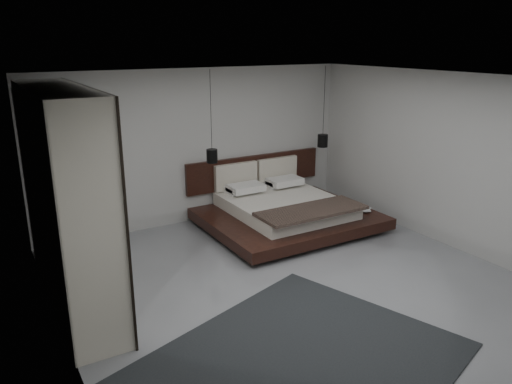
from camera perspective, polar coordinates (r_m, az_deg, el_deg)
floor at (r=7.17m, az=3.86°, el=-10.11°), size 6.00×6.00×0.00m
ceiling at (r=6.40m, az=4.37°, el=12.79°), size 6.00×6.00×0.00m
wall_back at (r=9.21m, az=-6.57°, el=5.20°), size 6.00×0.00×6.00m
wall_front at (r=4.67m, az=25.65°, el=-8.33°), size 6.00×0.00×6.00m
wall_left at (r=5.60m, az=-22.15°, el=-3.75°), size 0.00×6.00×6.00m
wall_right at (r=8.67m, az=20.70°, el=3.47°), size 0.00×6.00×6.00m
lattice_screen at (r=7.97m, az=-24.54°, el=1.17°), size 0.05×0.90×2.60m
bed at (r=9.11m, az=3.23°, el=-2.03°), size 2.92×2.45×1.10m
book_lower at (r=9.32m, az=11.69°, el=-2.00°), size 0.31×0.36×0.03m
book_upper at (r=9.28m, az=11.73°, el=-1.94°), size 0.31×0.33×0.02m
pendant_left at (r=8.65m, az=-5.05°, el=4.16°), size 0.19×0.19×1.57m
pendant_right at (r=9.89m, az=7.62°, el=5.86°), size 0.20×0.20×1.55m
wardrobe at (r=6.48m, az=-20.77°, el=-1.05°), size 0.66×2.81×2.76m
rug at (r=5.40m, az=3.47°, el=-20.13°), size 4.38×3.70×0.02m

